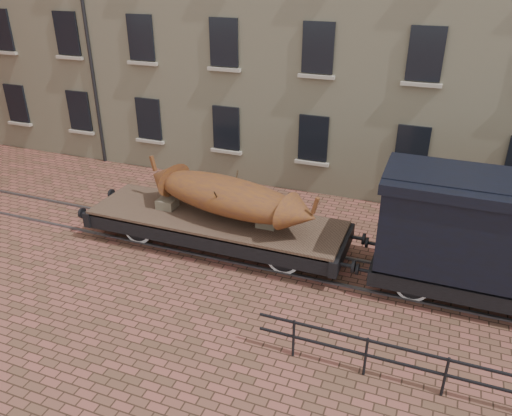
% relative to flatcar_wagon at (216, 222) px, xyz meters
% --- Properties ---
extents(ground, '(90.00, 90.00, 0.00)m').
position_rel_flatcar_wagon_xyz_m(ground, '(0.67, 0.00, -0.84)').
color(ground, brown).
extents(rail_track, '(30.00, 1.52, 0.06)m').
position_rel_flatcar_wagon_xyz_m(rail_track, '(0.67, 0.00, -0.81)').
color(rail_track, '#59595E').
rests_on(rail_track, ground).
extents(flatcar_wagon, '(8.89, 2.41, 1.34)m').
position_rel_flatcar_wagon_xyz_m(flatcar_wagon, '(0.00, 0.00, 0.00)').
color(flatcar_wagon, brown).
rests_on(flatcar_wagon, ground).
extents(iron_boat, '(5.91, 2.60, 1.45)m').
position_rel_flatcar_wagon_xyz_m(iron_boat, '(0.40, 0.00, 0.98)').
color(iron_boat, brown).
rests_on(iron_boat, flatcar_wagon).
extents(goods_van, '(6.54, 2.38, 3.38)m').
position_rel_flatcar_wagon_xyz_m(goods_van, '(7.74, 0.00, 1.28)').
color(goods_van, black).
rests_on(goods_van, ground).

